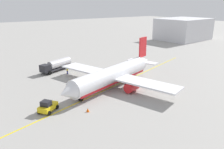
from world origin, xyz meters
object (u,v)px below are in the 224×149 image
at_px(fuel_tanker, 57,65).
at_px(airplane, 113,75).
at_px(refueling_worker, 67,71).
at_px(safety_cone_nose, 88,110).
at_px(pushback_tug, 48,106).

bearing_deg(fuel_tanker, airplane, 107.06).
height_order(airplane, refueling_worker, airplane).
distance_m(fuel_tanker, safety_cone_nose, 27.87).
relative_size(airplane, pushback_tug, 7.58).
distance_m(pushback_tug, refueling_worker, 22.53).
distance_m(refueling_worker, safety_cone_nose, 23.92).
bearing_deg(pushback_tug, fuel_tanker, -114.93).
xyz_separation_m(fuel_tanker, refueling_worker, (-1.22, 4.30, -0.91)).
relative_size(airplane, fuel_tanker, 2.84).
relative_size(fuel_tanker, pushback_tug, 2.67).
relative_size(airplane, refueling_worker, 18.16).
bearing_deg(pushback_tug, airplane, -166.89).
distance_m(airplane, fuel_tanker, 20.33).
bearing_deg(refueling_worker, fuel_tanker, -74.18).
distance_m(fuel_tanker, pushback_tug, 25.73).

